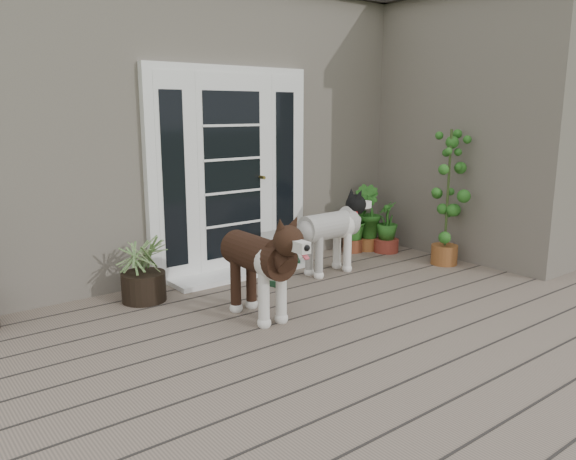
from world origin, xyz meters
TOP-DOWN VIEW (x-y plane):
  - deck at (0.00, 0.40)m, footprint 6.20×4.60m
  - house_main at (0.00, 4.65)m, footprint 7.40×4.00m
  - roof_main at (0.00, 4.65)m, footprint 7.60×4.20m
  - house_wing at (2.90, 1.50)m, footprint 1.60×2.40m
  - door_unit at (-0.20, 2.60)m, footprint 1.90×0.14m
  - door_step at (-0.20, 2.40)m, footprint 1.60×0.40m
  - brindle_dog at (-0.79, 1.27)m, footprint 0.43×0.96m
  - white_dog at (0.56, 1.89)m, footprint 0.91×0.42m
  - spider_plant at (-1.37, 2.26)m, footprint 0.86×0.86m
  - herb_a at (1.41, 2.40)m, footprint 0.58×0.58m
  - herb_b at (1.62, 2.36)m, footprint 0.44×0.44m
  - herb_c at (1.73, 2.14)m, footprint 0.43×0.43m
  - sapling at (1.83, 1.35)m, footprint 0.60×0.60m
  - clog_left at (-0.17, 1.87)m, footprint 0.18×0.28m
  - clog_right at (0.47, 2.38)m, footprint 0.31×0.37m

SIDE VIEW (x-z plane):
  - deck at x=0.00m, z-range 0.00..0.12m
  - door_step at x=-0.20m, z-range 0.12..0.17m
  - clog_left at x=-0.17m, z-range 0.12..0.20m
  - clog_right at x=0.47m, z-range 0.12..0.22m
  - herb_c at x=1.73m, z-range 0.12..0.60m
  - herb_a at x=1.41m, z-range 0.12..0.69m
  - herb_b at x=1.62m, z-range 0.12..0.71m
  - spider_plant at x=-1.37m, z-range 0.12..0.83m
  - white_dog at x=0.56m, z-range 0.12..0.87m
  - brindle_dog at x=-0.79m, z-range 0.12..0.92m
  - sapling at x=1.83m, z-range 0.12..1.68m
  - door_unit at x=-0.20m, z-range 0.12..2.27m
  - house_main at x=0.00m, z-range 0.00..3.10m
  - house_wing at x=2.90m, z-range 0.00..3.10m
  - roof_main at x=0.00m, z-range 3.10..3.30m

